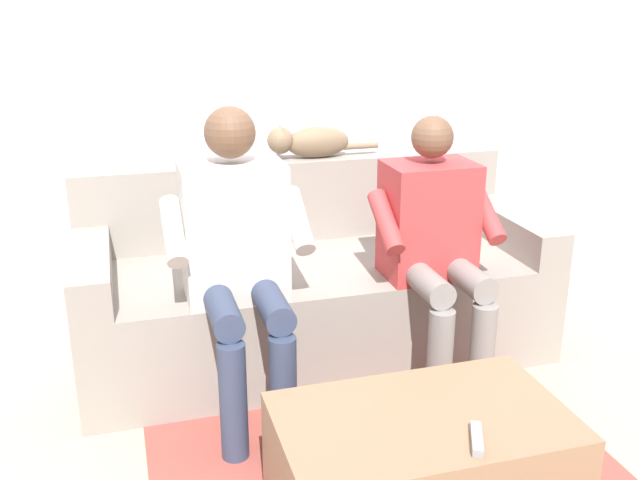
# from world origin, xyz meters

# --- Properties ---
(ground_plane) EXTENTS (8.00, 8.00, 0.00)m
(ground_plane) POSITION_xyz_m (0.00, 0.60, 0.00)
(ground_plane) COLOR tan
(back_wall) EXTENTS (5.16, 0.06, 2.74)m
(back_wall) POSITION_xyz_m (0.00, -0.63, 1.37)
(back_wall) COLOR silver
(back_wall) RESTS_ON ground
(couch) EXTENTS (2.06, 0.87, 0.84)m
(couch) POSITION_xyz_m (0.00, -0.14, 0.30)
(couch) COLOR gray
(couch) RESTS_ON ground
(coffee_table) EXTENTS (0.88, 0.53, 0.39)m
(coffee_table) POSITION_xyz_m (0.00, 1.11, 0.19)
(coffee_table) COLOR #8C6B4C
(coffee_table) RESTS_ON ground
(person_left_seated) EXTENTS (0.51, 0.54, 1.12)m
(person_left_seated) POSITION_xyz_m (-0.41, 0.28, 0.64)
(person_left_seated) COLOR #B23838
(person_left_seated) RESTS_ON ground
(person_right_seated) EXTENTS (0.54, 0.58, 1.20)m
(person_right_seated) POSITION_xyz_m (0.41, 0.29, 0.67)
(person_right_seated) COLOR beige
(person_right_seated) RESTS_ON ground
(cat_on_backrest) EXTENTS (0.55, 0.12, 0.16)m
(cat_on_backrest) POSITION_xyz_m (-0.07, -0.43, 0.92)
(cat_on_backrest) COLOR #756047
(cat_on_backrest) RESTS_ON couch
(remote_gray) EXTENTS (0.09, 0.15, 0.02)m
(remote_gray) POSITION_xyz_m (-0.09, 1.28, 0.40)
(remote_gray) COLOR gray
(remote_gray) RESTS_ON coffee_table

